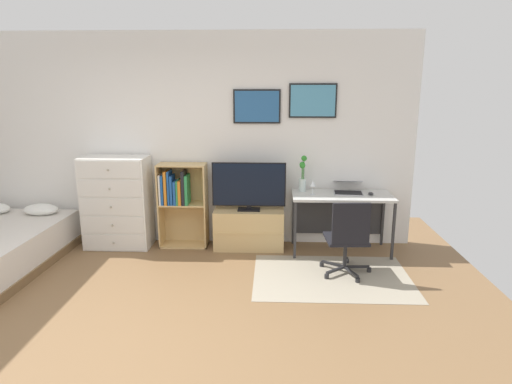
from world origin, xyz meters
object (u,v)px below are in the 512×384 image
television (249,186)px  desk (341,204)px  tv_stand (249,229)px  computer_mouse (371,194)px  bamboo_vase (303,175)px  dresser (117,202)px  laptop (348,187)px  wine_glass (313,184)px  bookshelf (180,198)px  office_chair (348,236)px

television → desk: 1.17m
tv_stand → computer_mouse: size_ratio=8.51×
bamboo_vase → desk: bearing=-9.1°
dresser → bamboo_vase: bearing=2.0°
laptop → desk: bearing=-147.7°
television → bamboo_vase: 0.69m
tv_stand → wine_glass: wine_glass is taller
dresser → bookshelf: bearing=4.7°
dresser → bookshelf: (0.79, 0.07, 0.06)m
desk → bamboo_vase: size_ratio=2.68×
dresser → desk: dresser is taller
computer_mouse → television: bearing=177.5°
dresser → television: bearing=-0.2°
dresser → bamboo_vase: bamboo_vase is taller
office_chair → desk: bearing=84.1°
computer_mouse → tv_stand: bearing=176.7°
tv_stand → television: bearing=-90.0°
dresser → bamboo_vase: size_ratio=2.58×
bookshelf → wine_glass: size_ratio=6.02×
desk → wine_glass: (-0.37, -0.10, 0.27)m
laptop → bamboo_vase: bamboo_vase is taller
bookshelf → television: bearing=-4.6°
bookshelf → wine_glass: 1.71m
television → computer_mouse: bearing=-2.5°
tv_stand → bookshelf: bearing=176.8°
television → computer_mouse: 1.50m
dresser → tv_stand: bearing=0.5°
bamboo_vase → wine_glass: (0.12, -0.18, -0.07)m
desk → wine_glass: wine_glass is taller
desk → bamboo_vase: bamboo_vase is taller
television → laptop: 1.24m
television → office_chair: 1.42m
bookshelf → bamboo_vase: 1.60m
dresser → laptop: (2.93, 0.05, 0.21)m
dresser → desk: size_ratio=0.96×
bookshelf → laptop: bearing=-0.4°
computer_mouse → wine_glass: (-0.71, -0.02, 0.12)m
bamboo_vase → wine_glass: 0.22m
television → office_chair: (1.12, -0.81, -0.36)m
television → bamboo_vase: size_ratio=2.02×
dresser → wine_glass: (2.48, -0.09, 0.29)m
tv_stand → office_chair: 1.40m
computer_mouse → bamboo_vase: bearing=169.4°
dresser → bookshelf: 0.80m
tv_stand → wine_glass: 1.01m
tv_stand → office_chair: office_chair is taller
dresser → tv_stand: (1.69, 0.02, -0.33)m
computer_mouse → wine_glass: 0.72m
office_chair → computer_mouse: size_ratio=8.27×
bookshelf → television: size_ratio=1.17×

